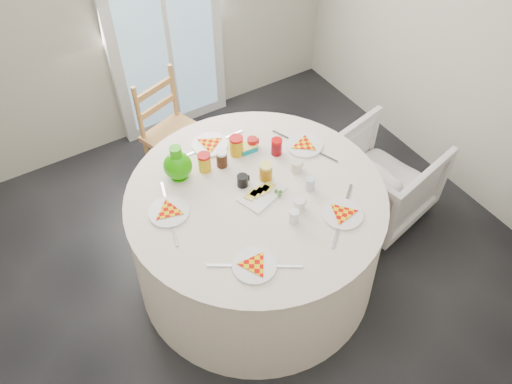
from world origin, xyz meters
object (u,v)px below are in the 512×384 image
green_pitcher (178,167)px  table (256,236)px  armchair (383,171)px  wooden_chair (176,134)px

green_pitcher → table: bearing=-72.6°
table → armchair: 1.11m
armchair → green_pitcher: bearing=63.4°
armchair → wooden_chair: bearing=34.1°
armchair → green_pitcher: size_ratio=3.16×
table → green_pitcher: (-0.33, 0.38, 0.49)m
wooden_chair → green_pitcher: size_ratio=4.11×
table → armchair: table is taller
wooden_chair → green_pitcher: 0.89m
wooden_chair → armchair: bearing=-63.2°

